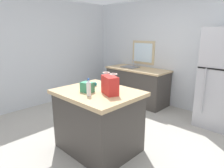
{
  "coord_description": "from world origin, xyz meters",
  "views": [
    {
      "loc": [
        1.96,
        -2.13,
        1.76
      ],
      "look_at": [
        -0.12,
        0.03,
        0.98
      ],
      "focal_mm": 31.87,
      "sensor_mm": 36.0,
      "label": 1
    }
  ],
  "objects_px": {
    "refrigerator": "(224,79)",
    "shopping_bag": "(110,85)",
    "small_box": "(87,87)",
    "kitchen_island": "(98,120)",
    "ear_defenders": "(91,84)",
    "bottle": "(89,88)"
  },
  "relations": [
    {
      "from": "refrigerator",
      "to": "shopping_bag",
      "type": "bearing_deg",
      "value": -112.08
    },
    {
      "from": "refrigerator",
      "to": "small_box",
      "type": "distance_m",
      "value": 2.55
    },
    {
      "from": "kitchen_island",
      "to": "refrigerator",
      "type": "height_order",
      "value": "refrigerator"
    },
    {
      "from": "shopping_bag",
      "to": "small_box",
      "type": "relative_size",
      "value": 1.82
    },
    {
      "from": "kitchen_island",
      "to": "ear_defenders",
      "type": "distance_m",
      "value": 0.58
    },
    {
      "from": "bottle",
      "to": "kitchen_island",
      "type": "bearing_deg",
      "value": 108.8
    },
    {
      "from": "shopping_bag",
      "to": "small_box",
      "type": "height_order",
      "value": "shopping_bag"
    },
    {
      "from": "kitchen_island",
      "to": "shopping_bag",
      "type": "bearing_deg",
      "value": 4.67
    },
    {
      "from": "bottle",
      "to": "shopping_bag",
      "type": "bearing_deg",
      "value": 58.69
    },
    {
      "from": "kitchen_island",
      "to": "shopping_bag",
      "type": "xyz_separation_m",
      "value": [
        0.23,
        0.02,
        0.59
      ]
    },
    {
      "from": "bottle",
      "to": "small_box",
      "type": "bearing_deg",
      "value": 147.37
    },
    {
      "from": "refrigerator",
      "to": "shopping_bag",
      "type": "distance_m",
      "value": 2.29
    },
    {
      "from": "shopping_bag",
      "to": "bottle",
      "type": "distance_m",
      "value": 0.29
    },
    {
      "from": "shopping_bag",
      "to": "kitchen_island",
      "type": "bearing_deg",
      "value": -175.33
    },
    {
      "from": "kitchen_island",
      "to": "bottle",
      "type": "bearing_deg",
      "value": -71.2
    },
    {
      "from": "refrigerator",
      "to": "bottle",
      "type": "xyz_separation_m",
      "value": [
        -1.01,
        -2.36,
        0.11
      ]
    },
    {
      "from": "shopping_bag",
      "to": "refrigerator",
      "type": "bearing_deg",
      "value": 67.92
    },
    {
      "from": "refrigerator",
      "to": "shopping_bag",
      "type": "height_order",
      "value": "refrigerator"
    },
    {
      "from": "refrigerator",
      "to": "small_box",
      "type": "height_order",
      "value": "refrigerator"
    },
    {
      "from": "refrigerator",
      "to": "shopping_bag",
      "type": "relative_size",
      "value": 5.83
    },
    {
      "from": "small_box",
      "to": "bottle",
      "type": "distance_m",
      "value": 0.18
    },
    {
      "from": "kitchen_island",
      "to": "shopping_bag",
      "type": "distance_m",
      "value": 0.64
    }
  ]
}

